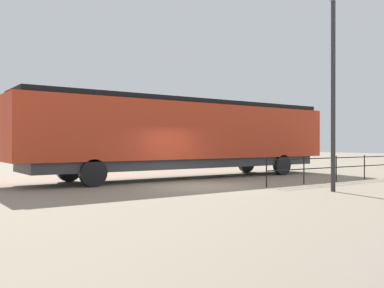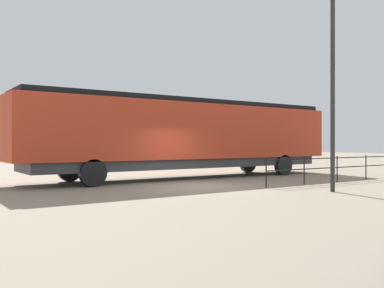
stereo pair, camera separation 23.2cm
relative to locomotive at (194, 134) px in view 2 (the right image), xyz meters
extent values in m
plane|color=gray|center=(3.41, -2.41, -2.19)|extent=(120.00, 120.00, 0.00)
cube|color=red|center=(0.00, -0.49, 0.12)|extent=(3.14, 16.90, 2.63)
cube|color=black|center=(0.00, 6.85, -0.27)|extent=(3.02, 2.22, 1.84)
cube|color=black|center=(0.00, -0.49, 1.55)|extent=(2.83, 16.22, 0.24)
cube|color=#38383D|center=(0.00, -0.49, -1.42)|extent=(2.83, 15.55, 0.45)
cylinder|color=black|center=(-1.42, 4.92, -1.64)|extent=(0.30, 1.10, 1.10)
cylinder|color=black|center=(1.42, 4.92, -1.64)|extent=(0.30, 1.10, 1.10)
cylinder|color=black|center=(-1.42, -5.90, -1.64)|extent=(0.30, 1.10, 1.10)
cylinder|color=black|center=(1.42, -5.90, -1.64)|extent=(0.30, 1.10, 1.10)
cylinder|color=#2D2D2D|center=(7.90, 0.49, 1.26)|extent=(0.16, 0.16, 6.91)
cube|color=black|center=(5.50, 5.13, -1.12)|extent=(0.04, 11.10, 0.04)
cube|color=black|center=(5.50, 5.13, -1.55)|extent=(0.04, 11.10, 0.04)
cylinder|color=black|center=(5.50, -0.42, -1.61)|extent=(0.05, 0.05, 1.16)
cylinder|color=black|center=(5.50, 1.80, -1.61)|extent=(0.05, 0.05, 1.16)
cylinder|color=black|center=(5.50, 4.02, -1.61)|extent=(0.05, 0.05, 1.16)
cylinder|color=black|center=(5.50, 6.24, -1.61)|extent=(0.05, 0.05, 1.16)
camera|label=1|loc=(17.14, -12.25, -0.48)|focal=39.10mm
camera|label=2|loc=(17.28, -12.06, -0.48)|focal=39.10mm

